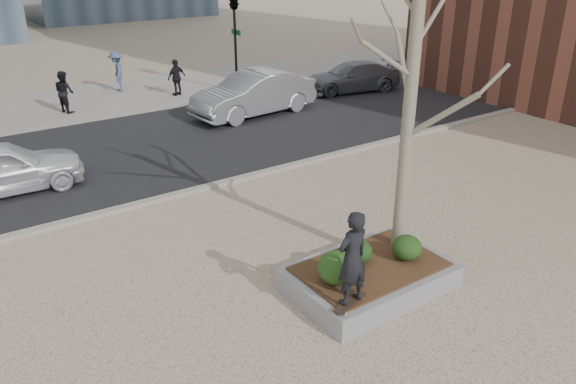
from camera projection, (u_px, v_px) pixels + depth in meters
ground at (328, 305)px, 10.25m from camera, size 120.00×120.00×0.00m
street at (132, 151)px, 17.75m from camera, size 60.00×8.00×0.02m
far_sidewalk at (70, 103)px, 23.01m from camera, size 60.00×6.00×0.02m
planter at (369, 277)px, 10.67m from camera, size 3.00×2.00×0.45m
planter_mulch at (370, 266)px, 10.57m from camera, size 2.70×1.70×0.04m
sycamore_tree at (412, 82)px, 9.97m from camera, size 2.80×2.80×6.60m
shrub_left at (337, 268)px, 9.93m from camera, size 0.70×0.70×0.60m
shrub_middle at (358, 251)px, 10.61m from camera, size 0.52×0.52×0.45m
shrub_right at (407, 248)px, 10.70m from camera, size 0.57×0.57×0.48m
skateboard at (350, 303)px, 9.47m from camera, size 0.80×0.45×0.08m
skateboarder at (352, 258)px, 9.11m from camera, size 0.63×0.43×1.68m
police_car at (1, 168)px, 14.54m from camera, size 4.11×1.81×1.38m
car_silver at (254, 94)px, 21.17m from camera, size 5.04×2.18×1.61m
car_third at (352, 77)px, 24.62m from camera, size 4.64×2.75×1.26m
pedestrian_a at (64, 92)px, 21.48m from camera, size 0.84×0.94×1.59m
pedestrian_b at (117, 72)px, 24.46m from camera, size 0.94×1.26×1.74m
pedestrian_c at (177, 77)px, 23.87m from camera, size 0.97×0.59×1.54m
traffic_light_far at (235, 41)px, 23.67m from camera, size 0.60×2.48×4.50m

